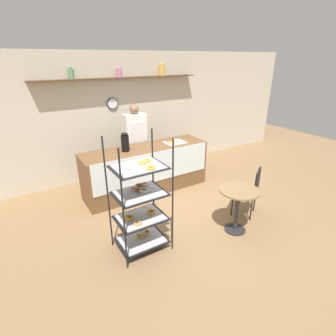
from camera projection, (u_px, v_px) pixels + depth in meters
name	position (u px, v px, depth m)	size (l,w,h in m)	color
ground_plane	(182.00, 219.00, 4.50)	(14.00, 14.00, 0.00)	olive
back_wall	(121.00, 115.00, 5.87)	(10.00, 0.30, 2.70)	beige
display_counter	(146.00, 169.00, 5.31)	(2.54, 0.71, 0.94)	brown
pastry_rack	(140.00, 204.00, 3.57)	(0.73, 0.56, 1.67)	black
person_worker	(136.00, 141.00, 5.56)	(0.46, 0.23, 1.69)	#282833
cafe_table	(238.00, 200.00, 4.01)	(0.61, 0.61, 0.73)	#262628
cafe_chair	(251.00, 188.00, 4.44)	(0.52, 0.52, 0.87)	black
coffee_carafe	(125.00, 142.00, 4.86)	(0.15, 0.15, 0.36)	black
donut_tray_counter	(173.00, 142.00, 5.40)	(0.42, 0.32, 0.05)	silver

